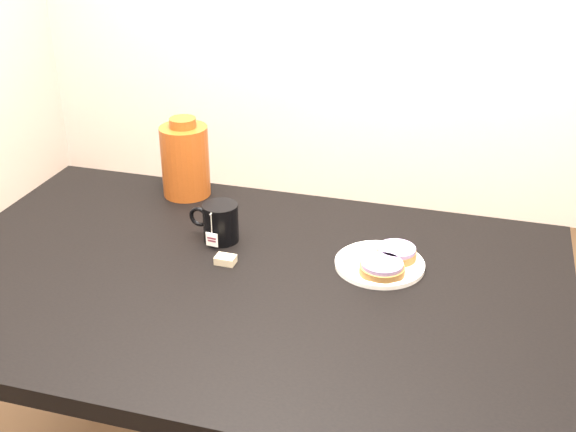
{
  "coord_description": "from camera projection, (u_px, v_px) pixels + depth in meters",
  "views": [
    {
      "loc": [
        0.47,
        -1.26,
        1.57
      ],
      "look_at": [
        0.05,
        0.2,
        0.81
      ],
      "focal_mm": 45.0,
      "sensor_mm": 36.0,
      "label": 1
    }
  ],
  "objects": [
    {
      "name": "bagel_front",
      "position": [
        382.0,
        268.0,
        1.56
      ],
      "size": [
        0.11,
        0.11,
        0.03
      ],
      "color": "brown",
      "rests_on": "plate"
    },
    {
      "name": "bagel_package",
      "position": [
        185.0,
        160.0,
        1.91
      ],
      "size": [
        0.13,
        0.13,
        0.21
      ],
      "rotation": [
        0.0,
        0.0,
        0.06
      ],
      "color": "#69280D",
      "rests_on": "table"
    },
    {
      "name": "bagel_back",
      "position": [
        396.0,
        253.0,
        1.61
      ],
      "size": [
        0.12,
        0.12,
        0.03
      ],
      "color": "brown",
      "rests_on": "plate"
    },
    {
      "name": "mug",
      "position": [
        220.0,
        222.0,
        1.7
      ],
      "size": [
        0.13,
        0.09,
        0.09
      ],
      "rotation": [
        0.0,
        0.0,
        -0.1
      ],
      "color": "black",
      "rests_on": "table"
    },
    {
      "name": "plate",
      "position": [
        380.0,
        263.0,
        1.6
      ],
      "size": [
        0.2,
        0.2,
        0.01
      ],
      "color": "white",
      "rests_on": "table"
    },
    {
      "name": "table",
      "position": [
        242.0,
        309.0,
        1.6
      ],
      "size": [
        1.4,
        0.9,
        0.75
      ],
      "color": "black",
      "rests_on": "ground_plane"
    },
    {
      "name": "teabag_pouch",
      "position": [
        226.0,
        260.0,
        1.62
      ],
      "size": [
        0.05,
        0.03,
        0.02
      ],
      "primitive_type": "cube",
      "rotation": [
        0.0,
        0.0,
        -0.01
      ],
      "color": "#C6B793",
      "rests_on": "table"
    }
  ]
}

